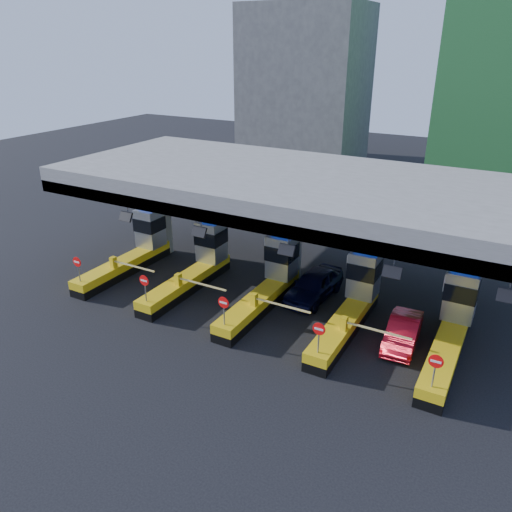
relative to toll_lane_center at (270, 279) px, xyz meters
The scene contains 10 objects.
ground 1.42m from the toll_lane_center, 90.42° to the right, with size 120.00×120.00×0.00m, color black.
toll_canopy 5.40m from the toll_lane_center, 90.02° to the left, with size 28.00×12.09×7.00m.
toll_lane_far_left 10.00m from the toll_lane_center, behind, with size 4.43×8.00×4.16m.
toll_lane_left 5.00m from the toll_lane_center, behind, with size 4.43×8.00×4.16m.
toll_lane_center is the anchor object (origin of this frame).
toll_lane_right 5.00m from the toll_lane_center, ahead, with size 4.43×8.00×4.16m.
toll_lane_far_right 10.00m from the toll_lane_center, ahead, with size 4.43×8.00×4.16m.
bg_building_concrete 39.11m from the toll_lane_center, 111.40° to the left, with size 14.00×10.00×18.00m, color #4C4C49.
van 2.69m from the toll_lane_center, 38.19° to the left, with size 1.98×4.93×1.68m, color black.
red_car 7.90m from the toll_lane_center, ahead, with size 1.44×4.13×1.36m, color red.
Camera 1 is at (11.75, -22.54, 13.96)m, focal length 35.00 mm.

